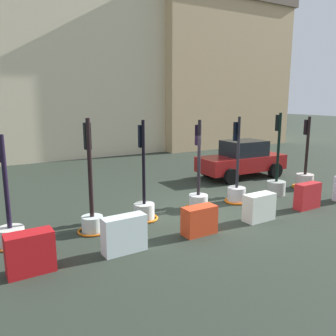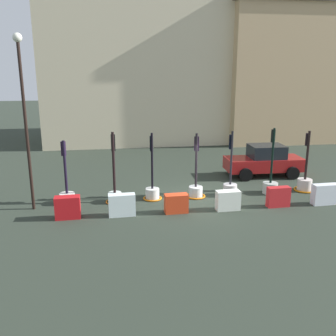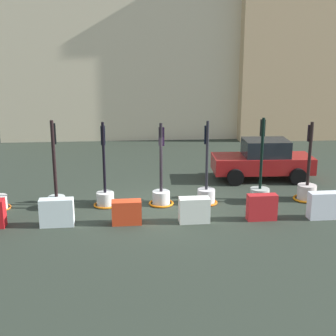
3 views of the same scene
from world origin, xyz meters
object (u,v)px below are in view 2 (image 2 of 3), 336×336
Objects in this scene: traffic_light_3 at (196,187)px; construction_barrier_4 at (278,197)px; traffic_light_5 at (270,183)px; traffic_light_6 at (305,182)px; construction_barrier_1 at (122,205)px; construction_barrier_5 at (325,194)px; construction_barrier_0 at (68,207)px; car_red_compact at (264,161)px; traffic_light_0 at (67,193)px; traffic_light_2 at (152,189)px; construction_barrier_3 at (228,200)px; traffic_light_4 at (230,186)px; traffic_light_1 at (115,189)px; street_lamp_post at (24,104)px; construction_barrier_2 at (176,203)px.

traffic_light_3 is 3.72m from construction_barrier_4.
traffic_light_6 is at bearing 4.14° from traffic_light_5.
construction_barrier_5 is (8.91, -0.05, -0.00)m from construction_barrier_1.
car_red_compact is (10.25, 4.67, 0.39)m from construction_barrier_0.
traffic_light_2 reaches higher than traffic_light_0.
construction_barrier_3 is at bearing -127.28° from car_red_compact.
traffic_light_6 is (11.35, 0.04, -0.04)m from traffic_light_0.
traffic_light_4 reaches higher than construction_barrier_4.
construction_barrier_5 is at bearing -0.31° from construction_barrier_1.
traffic_light_1 is (2.10, -0.17, 0.13)m from traffic_light_0.
street_lamp_post is at bearing 159.78° from construction_barrier_1.
traffic_light_1 is at bearing -177.80° from traffic_light_3.
traffic_light_2 is 3.69m from traffic_light_4.
traffic_light_4 is (7.50, -0.07, -0.03)m from traffic_light_0.
traffic_light_5 is 2.72× the size of construction_barrier_5.
construction_barrier_5 is at bearing -92.75° from traffic_light_6.
traffic_light_5 is 11.55m from street_lamp_post.
car_red_compact is at bearing 23.61° from traffic_light_2.
traffic_light_0 reaches higher than car_red_compact.
traffic_light_1 is 9.26m from traffic_light_6.
traffic_light_0 is at bearing 179.43° from traffic_light_5.
traffic_light_6 is (1.85, 0.13, -0.07)m from traffic_light_5.
street_lamp_post reaches higher than construction_barrier_3.
traffic_light_6 reaches higher than construction_barrier_1.
traffic_light_6 is at bearing 2.36° from street_lamp_post.
construction_barrier_1 is (2.15, -0.07, 0.00)m from construction_barrier_0.
traffic_light_1 reaches higher than car_red_compact.
street_lamp_post reaches higher than traffic_light_1.
traffic_light_4 reaches higher than construction_barrier_5.
traffic_light_3 is 1.01× the size of traffic_light_6.
traffic_light_1 is 1.04× the size of traffic_light_4.
construction_barrier_2 is 0.84× the size of construction_barrier_5.
car_red_compact reaches higher than construction_barrier_4.
traffic_light_6 reaches higher than construction_barrier_2.
traffic_light_0 reaches higher than construction_barrier_3.
construction_barrier_4 is 4.95m from car_red_compact.
construction_barrier_2 is (-4.91, -1.75, -0.14)m from traffic_light_5.
construction_barrier_5 is (-0.09, -1.94, -0.00)m from traffic_light_6.
traffic_light_1 reaches higher than traffic_light_4.
traffic_light_4 is 0.43× the size of street_lamp_post.
street_lamp_post is (-12.71, -0.52, 3.99)m from traffic_light_6.
traffic_light_3 reaches higher than construction_barrier_5.
construction_barrier_2 is (-2.91, -1.78, -0.07)m from traffic_light_4.
construction_barrier_0 is (-1.90, -1.60, -0.18)m from traffic_light_1.
construction_barrier_2 is 7.33m from street_lamp_post.
construction_barrier_2 is 4.50m from construction_barrier_4.
construction_barrier_4 is 0.14× the size of street_lamp_post.
construction_barrier_0 is 11.06m from construction_barrier_5.
traffic_light_1 is 2.49m from construction_barrier_0.
car_red_compact is (1.36, 4.75, 0.41)m from construction_barrier_4.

